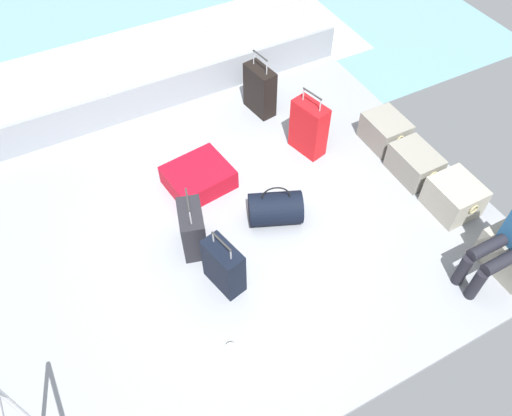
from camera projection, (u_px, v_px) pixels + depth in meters
name	position (u px, v px, depth m)	size (l,w,h in m)	color
ground_plane	(238.00, 224.00, 5.38)	(4.40, 5.20, 0.06)	gray
gunwale_port	(162.00, 94.00, 6.40)	(0.06, 5.20, 0.45)	gray
railing_port	(156.00, 56.00, 5.97)	(0.04, 4.20, 1.02)	silver
sea_wake	(134.00, 72.00, 7.64)	(12.00, 12.00, 0.01)	#6B99A8
cargo_crate_0	(385.00, 131.00, 6.03)	(0.55, 0.42, 0.35)	gray
cargo_crate_1	(414.00, 163.00, 5.68)	(0.59, 0.40, 0.34)	gray
cargo_crate_2	(454.00, 197.00, 5.35)	(0.54, 0.46, 0.37)	#9E9989
cargo_crate_3	(512.00, 254.00, 4.86)	(0.60, 0.38, 0.40)	#9E9989
suitcase_0	(309.00, 128.00, 5.82)	(0.47, 0.31, 0.84)	red
suitcase_1	(224.00, 266.00, 4.68)	(0.45, 0.30, 0.69)	black
suitcase_2	(192.00, 229.00, 4.97)	(0.49, 0.35, 0.73)	black
suitcase_3	(199.00, 177.00, 5.61)	(0.68, 0.76, 0.25)	#B70C1E
suitcase_4	(260.00, 90.00, 6.30)	(0.47, 0.27, 0.83)	black
duffel_bag	(275.00, 208.00, 5.25)	(0.54, 0.65, 0.52)	black
paper_cup	(231.00, 349.00, 4.40)	(0.08, 0.08, 0.10)	white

